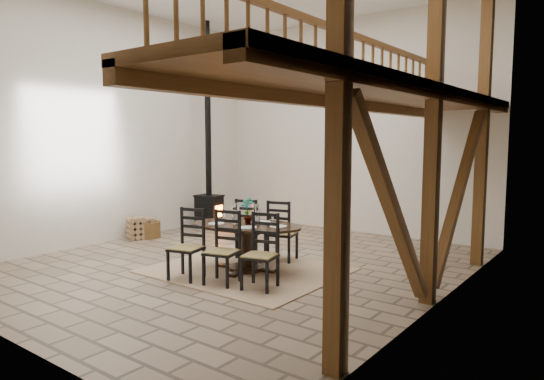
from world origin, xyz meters
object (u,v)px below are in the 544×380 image
Objects in this scene: log_basket at (148,229)px; dining_table at (243,247)px; wood_stove at (209,183)px; log_stack at (136,228)px.

dining_table is at bearing -13.99° from log_basket.
wood_stove reaches higher than dining_table.
dining_table reaches higher than log_stack.
wood_stove is at bearing 81.48° from log_basket.
log_basket is 0.28m from log_stack.
log_stack is at bearing -106.21° from wood_stove.
log_basket is 1.13× the size of log_stack.
wood_stove is at bearing 127.98° from dining_table.
dining_table is at bearing -45.09° from wood_stove.
log_basket is (-0.25, -1.69, -0.93)m from wood_stove.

